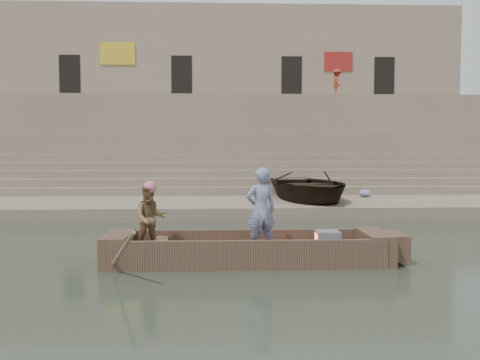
{
  "coord_description": "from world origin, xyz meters",
  "views": [
    {
      "loc": [
        0.27,
        -9.68,
        2.36
      ],
      "look_at": [
        0.85,
        4.06,
        1.4
      ],
      "focal_mm": 39.25,
      "sensor_mm": 36.0,
      "label": 1
    }
  ],
  "objects": [
    {
      "name": "television",
      "position": [
        2.44,
        0.56,
        0.42
      ],
      "size": [
        0.46,
        0.42,
        0.4
      ],
      "color": "slate",
      "rests_on": "main_rowboat"
    },
    {
      "name": "standing_man",
      "position": [
        1.11,
        0.49,
        1.06
      ],
      "size": [
        0.69,
        0.54,
        1.67
      ],
      "primitive_type": "imported",
      "rotation": [
        0.0,
        0.0,
        3.39
      ],
      "color": "navy",
      "rests_on": "main_rowboat"
    },
    {
      "name": "rowing_man",
      "position": [
        -1.06,
        0.59,
        0.89
      ],
      "size": [
        0.76,
        0.65,
        1.34
      ],
      "primitive_type": "imported",
      "rotation": [
        0.0,
        0.0,
        0.25
      ],
      "color": "#297C3D",
      "rests_on": "main_rowboat"
    },
    {
      "name": "rowboat_trim",
      "position": [
        1.06,
        0.56,
        0.31
      ],
      "size": [
        6.04,
        2.63,
        2.01
      ],
      "color": "brown",
      "rests_on": "ground"
    },
    {
      "name": "cloth_bundles",
      "position": [
        -2.32,
        8.06,
        0.53
      ],
      "size": [
        16.43,
        2.9,
        0.26
      ],
      "color": "#3F5999",
      "rests_on": "lower_landing"
    },
    {
      "name": "building_wall",
      "position": [
        0.0,
        26.5,
        5.6
      ],
      "size": [
        32.0,
        5.07,
        11.2
      ],
      "color": "gray",
      "rests_on": "ground"
    },
    {
      "name": "mid_landing",
      "position": [
        0.0,
        15.5,
        1.4
      ],
      "size": [
        32.0,
        3.0,
        2.8
      ],
      "primitive_type": "cube",
      "color": "gray",
      "rests_on": "ground"
    },
    {
      "name": "lower_landing",
      "position": [
        0.0,
        8.0,
        0.2
      ],
      "size": [
        32.0,
        4.0,
        0.4
      ],
      "primitive_type": "cube",
      "color": "gray",
      "rests_on": "ground"
    },
    {
      "name": "ground",
      "position": [
        0.0,
        0.0,
        0.0
      ],
      "size": [
        120.0,
        120.0,
        0.0
      ],
      "primitive_type": "plane",
      "color": "#2A3427",
      "rests_on": "ground"
    },
    {
      "name": "pedestrian",
      "position": [
        7.48,
        21.97,
        6.03
      ],
      "size": [
        0.63,
        1.08,
        1.66
      ],
      "primitive_type": "imported",
      "rotation": [
        0.0,
        0.0,
        1.56
      ],
      "color": "#9E2B1A",
      "rests_on": "upper_landing"
    },
    {
      "name": "upper_landing",
      "position": [
        0.0,
        22.5,
        2.6
      ],
      "size": [
        32.0,
        3.0,
        5.2
      ],
      "primitive_type": "cube",
      "color": "gray",
      "rests_on": "ground"
    },
    {
      "name": "beached_rowboat",
      "position": [
        3.37,
        8.24,
        0.91
      ],
      "size": [
        4.27,
        5.41,
        1.01
      ],
      "primitive_type": "imported",
      "rotation": [
        0.0,
        0.0,
        0.17
      ],
      "color": "#2D2116",
      "rests_on": "lower_landing"
    },
    {
      "name": "ghat_steps",
      "position": [
        0.0,
        17.19,
        1.8
      ],
      "size": [
        32.0,
        11.0,
        5.2
      ],
      "color": "gray",
      "rests_on": "ground"
    },
    {
      "name": "main_rowboat",
      "position": [
        0.85,
        0.56,
        0.11
      ],
      "size": [
        5.0,
        1.3,
        0.22
      ],
      "primitive_type": "cube",
      "color": "brown",
      "rests_on": "ground"
    }
  ]
}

